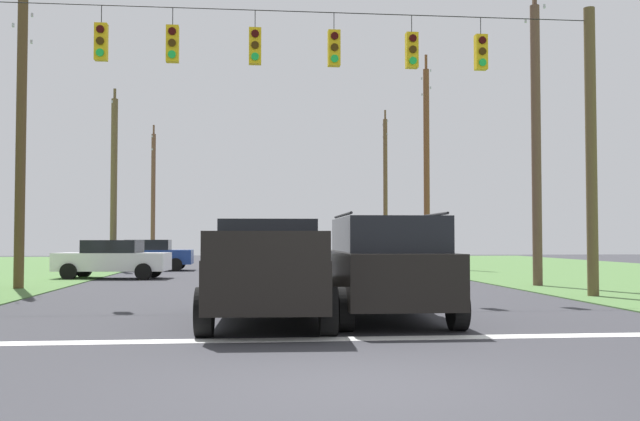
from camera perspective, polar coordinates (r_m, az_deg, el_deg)
The scene contains 18 objects.
ground_plane at distance 7.96m, azimuth 3.59°, elevation -13.72°, with size 120.00×120.00×0.00m, color #333338.
stop_bar_stripe at distance 11.42m, azimuth 0.63°, elevation -10.19°, with size 13.41×0.45×0.01m, color white.
lane_dash_0 at distance 17.36m, azimuth -1.61°, elevation -7.46°, with size 0.15×2.50×0.01m, color white.
lane_dash_1 at distance 23.53m, azimuth -2.73°, elevation -6.09°, with size 0.15×2.50×0.01m, color white.
lane_dash_2 at distance 31.63m, azimuth -3.53°, elevation -5.10°, with size 0.15×2.50×0.01m, color white.
lane_dash_3 at distance 39.33m, azimuth -3.98°, elevation -4.54°, with size 0.15×2.50×0.01m, color white.
lane_dash_4 at distance 48.00m, azimuth -4.31°, elevation -4.12°, with size 0.15×2.50×0.01m, color white.
overhead_signal_span at distance 18.89m, azimuth -1.56°, elevation 7.04°, with size 16.12×0.31×7.93m.
pickup_truck at distance 13.61m, azimuth -4.17°, elevation -4.83°, with size 2.45×5.47×1.95m.
suv_black at distance 13.95m, azimuth 5.25°, elevation -4.38°, with size 2.30×4.84×2.05m.
distant_car_crossing_white at distance 29.38m, azimuth -16.17°, elevation -3.70°, with size 4.44×2.32×1.52m.
distant_car_oncoming at distance 36.33m, azimuth -13.51°, elevation -3.43°, with size 4.30×2.03×1.52m.
utility_pole_mid_right at distance 25.03m, azimuth 16.83°, elevation 5.33°, with size 0.31×1.65×9.99m.
utility_pole_far_right at distance 38.57m, azimuth 8.48°, elevation 3.74°, with size 0.32×1.98×11.42m.
utility_pole_near_left at distance 51.69m, azimuth 5.23°, elevation 1.95°, with size 0.31×1.79×10.85m.
utility_pole_far_left at distance 24.51m, azimuth -22.70°, elevation 5.70°, with size 0.31×1.99×10.03m.
utility_pole_distant_right at distance 37.47m, azimuth -16.09°, elevation 2.21°, with size 0.32×1.55×9.15m.
utility_pole_distant_left at distance 51.92m, azimuth -13.14°, elevation 1.31°, with size 0.30×1.75×9.63m.
Camera 1 is at (-1.27, -7.69, 1.58)m, focal length 40.20 mm.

